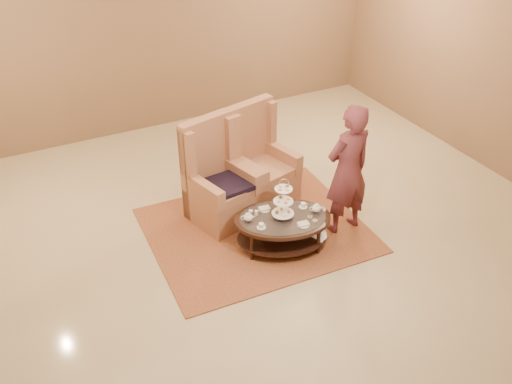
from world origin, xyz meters
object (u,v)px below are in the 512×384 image
tea_table (283,223)px  armchair_left (218,187)px  armchair_right (259,168)px  person (348,171)px

tea_table → armchair_left: 1.07m
armchair_left → armchair_right: armchair_left is taller
armchair_right → person: (0.62, -1.18, 0.42)m
armchair_left → person: 1.72m
armchair_left → person: size_ratio=0.79×
armchair_left → person: bearing=-51.3°
person → armchair_left: bearing=-40.3°
armchair_left → armchair_right: size_ratio=1.00×
armchair_left → armchair_right: 0.74m
tea_table → armchair_left: bearing=133.7°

